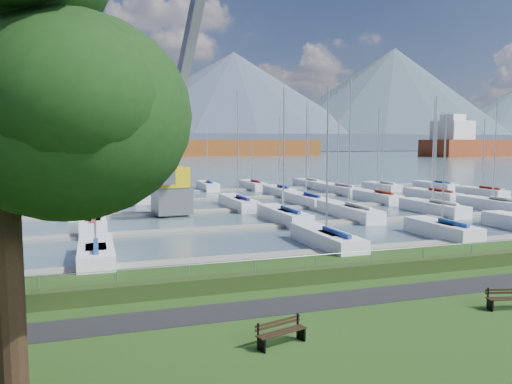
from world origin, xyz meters
name	(u,v)px	position (x,y,z in m)	size (l,w,h in m)	color
path	(367,296)	(0.00, -3.00, 0.01)	(160.00, 2.00, 0.04)	black
water	(113,155)	(0.00, 260.00, -0.40)	(800.00, 540.00, 0.20)	#455A64
hedge	(338,273)	(0.00, -0.40, 0.35)	(80.00, 0.70, 0.70)	#223312
fence	(335,254)	(0.00, 0.00, 1.20)	(0.04, 0.04, 80.00)	#92949A
foothill	(109,143)	(0.00, 330.00, 6.00)	(900.00, 80.00, 12.00)	#414C60
mountains	(114,92)	(7.35, 404.62, 46.68)	(1190.00, 360.00, 115.00)	#3F4C5C
docks	(211,211)	(0.00, 26.00, -0.22)	(90.00, 41.60, 0.25)	slate
bench_left	(281,332)	(-5.25, -6.55, 0.42)	(1.85, 0.92, 0.85)	black
bench_right	(509,299)	(4.43, -6.12, 0.42)	(1.85, 0.83, 0.85)	black
tree	(41,72)	(-11.97, -7.17, 8.25)	(9.02, 9.34, 13.26)	black
crane	(174,154)	(-3.49, 26.20, 5.33)	(6.12, 13.23, 22.35)	slate
cargo_ship_mid	(200,148)	(38.99, 218.25, 3.45)	(111.35, 20.66, 21.50)	brown
cargo_ship_east	(486,148)	(169.96, 173.67, 3.77)	(81.15, 30.60, 21.50)	maroon
sailboat_fleet	(183,153)	(-1.97, 29.87, 5.37)	(74.48, 49.45, 13.79)	silver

